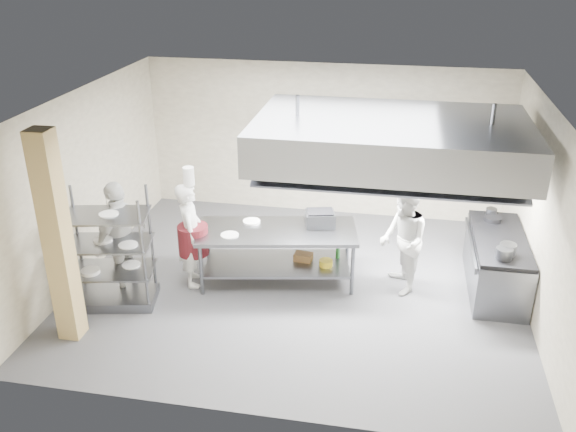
% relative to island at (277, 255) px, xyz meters
% --- Properties ---
extents(floor, '(7.00, 7.00, 0.00)m').
position_rel_island_xyz_m(floor, '(0.36, -0.10, -0.46)').
color(floor, '#3A3A3D').
rests_on(floor, ground).
extents(ceiling, '(7.00, 7.00, 0.00)m').
position_rel_island_xyz_m(ceiling, '(0.36, -0.10, 2.54)').
color(ceiling, silver).
rests_on(ceiling, wall_back).
extents(wall_back, '(7.00, 0.00, 7.00)m').
position_rel_island_xyz_m(wall_back, '(0.36, 2.90, 1.04)').
color(wall_back, tan).
rests_on(wall_back, ground).
extents(wall_left, '(0.00, 6.00, 6.00)m').
position_rel_island_xyz_m(wall_left, '(-3.14, -0.10, 1.04)').
color(wall_left, tan).
rests_on(wall_left, ground).
extents(wall_right, '(0.00, 6.00, 6.00)m').
position_rel_island_xyz_m(wall_right, '(3.86, -0.10, 1.04)').
color(wall_right, tan).
rests_on(wall_right, ground).
extents(column, '(0.30, 0.30, 3.00)m').
position_rel_island_xyz_m(column, '(-2.54, -2.00, 1.04)').
color(column, tan).
rests_on(column, floor).
extents(exhaust_hood, '(4.00, 2.50, 0.60)m').
position_rel_island_xyz_m(exhaust_hood, '(1.66, 0.30, 1.94)').
color(exhaust_hood, slate).
rests_on(exhaust_hood, ceiling).
extents(hood_strip_a, '(1.60, 0.12, 0.04)m').
position_rel_island_xyz_m(hood_strip_a, '(0.76, 0.30, 1.62)').
color(hood_strip_a, white).
rests_on(hood_strip_a, exhaust_hood).
extents(hood_strip_b, '(1.60, 0.12, 0.04)m').
position_rel_island_xyz_m(hood_strip_b, '(2.56, 0.30, 1.62)').
color(hood_strip_b, white).
rests_on(hood_strip_b, exhaust_hood).
extents(wall_shelf, '(1.50, 0.28, 0.04)m').
position_rel_island_xyz_m(wall_shelf, '(2.16, 2.74, 1.04)').
color(wall_shelf, slate).
rests_on(wall_shelf, wall_back).
extents(island, '(2.65, 1.48, 0.91)m').
position_rel_island_xyz_m(island, '(0.00, 0.00, 0.00)').
color(island, gray).
rests_on(island, floor).
extents(island_worktop, '(2.65, 1.48, 0.06)m').
position_rel_island_xyz_m(island_worktop, '(0.00, 0.00, 0.42)').
color(island_worktop, slate).
rests_on(island_worktop, island).
extents(island_undershelf, '(2.43, 1.34, 0.04)m').
position_rel_island_xyz_m(island_undershelf, '(0.00, 0.00, -0.16)').
color(island_undershelf, slate).
rests_on(island_undershelf, island).
extents(pass_rack, '(1.33, 0.94, 1.81)m').
position_rel_island_xyz_m(pass_rack, '(-2.30, -1.10, 0.45)').
color(pass_rack, gray).
rests_on(pass_rack, floor).
extents(cooking_range, '(0.80, 2.00, 0.84)m').
position_rel_island_xyz_m(cooking_range, '(3.44, 0.40, -0.04)').
color(cooking_range, gray).
rests_on(cooking_range, floor).
extents(range_top, '(0.78, 1.96, 0.06)m').
position_rel_island_xyz_m(range_top, '(3.44, 0.40, 0.41)').
color(range_top, black).
rests_on(range_top, cooking_range).
extents(chef_head, '(0.57, 0.72, 1.72)m').
position_rel_island_xyz_m(chef_head, '(-1.32, -0.32, 0.41)').
color(chef_head, silver).
rests_on(chef_head, floor).
extents(chef_line, '(0.85, 0.99, 1.73)m').
position_rel_island_xyz_m(chef_line, '(1.96, 0.07, 0.41)').
color(chef_line, silver).
rests_on(chef_line, floor).
extents(chef_plating, '(0.73, 1.16, 1.85)m').
position_rel_island_xyz_m(chef_plating, '(-2.29, -0.75, 0.47)').
color(chef_plating, white).
rests_on(chef_plating, floor).
extents(griddle, '(0.53, 0.46, 0.22)m').
position_rel_island_xyz_m(griddle, '(0.64, 0.29, 0.57)').
color(griddle, slate).
rests_on(griddle, island_worktop).
extents(wicker_basket, '(0.31, 0.23, 0.13)m').
position_rel_island_xyz_m(wicker_basket, '(0.40, 0.15, -0.07)').
color(wicker_basket, olive).
rests_on(wicker_basket, island_undershelf).
extents(stockpot, '(0.24, 0.24, 0.17)m').
position_rel_island_xyz_m(stockpot, '(3.46, -0.17, 0.53)').
color(stockpot, gray).
rests_on(stockpot, range_top).
extents(plate_stack, '(0.28, 0.28, 0.05)m').
position_rel_island_xyz_m(plate_stack, '(-2.30, -1.10, 0.13)').
color(plate_stack, white).
rests_on(plate_stack, pass_rack).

